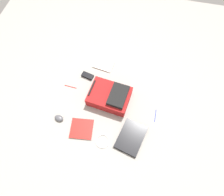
# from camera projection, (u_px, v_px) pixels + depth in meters

# --- Properties ---
(ground_plane) EXTENTS (3.61, 3.61, 0.00)m
(ground_plane) POSITION_uv_depth(u_px,v_px,m) (111.00, 99.00, 2.06)
(ground_plane) COLOR gray
(backpack) EXTENTS (0.36, 0.46, 0.17)m
(backpack) POSITION_uv_depth(u_px,v_px,m) (110.00, 96.00, 2.00)
(backpack) COLOR maroon
(backpack) RESTS_ON ground_plane
(laptop) EXTENTS (0.38, 0.31, 0.03)m
(laptop) POSITION_uv_depth(u_px,v_px,m) (131.00, 137.00, 1.87)
(laptop) COLOR black
(laptop) RESTS_ON ground_plane
(book_manual) EXTENTS (0.24, 0.25, 0.02)m
(book_manual) POSITION_uv_depth(u_px,v_px,m) (82.00, 129.00, 1.91)
(book_manual) COLOR silver
(book_manual) RESTS_ON ground_plane
(book_red) EXTENTS (0.20, 0.25, 0.02)m
(book_red) POSITION_uv_depth(u_px,v_px,m) (104.00, 64.00, 2.25)
(book_red) COLOR silver
(book_red) RESTS_ON ground_plane
(computer_mouse) EXTENTS (0.08, 0.11, 0.04)m
(computer_mouse) POSITION_uv_depth(u_px,v_px,m) (59.00, 118.00, 1.95)
(computer_mouse) COLOR #4C4C51
(computer_mouse) RESTS_ON ground_plane
(cable_coil) EXTENTS (0.14, 0.14, 0.01)m
(cable_coil) POSITION_uv_depth(u_px,v_px,m) (103.00, 141.00, 1.86)
(cable_coil) COLOR silver
(cable_coil) RESTS_ON ground_plane
(power_brick) EXTENTS (0.09, 0.15, 0.03)m
(power_brick) POSITION_uv_depth(u_px,v_px,m) (88.00, 76.00, 2.17)
(power_brick) COLOR black
(power_brick) RESTS_ON ground_plane
(pen_black) EXTENTS (0.02, 0.14, 0.01)m
(pen_black) POSITION_uv_depth(u_px,v_px,m) (71.00, 87.00, 2.12)
(pen_black) COLOR red
(pen_black) RESTS_ON ground_plane
(pen_blue) EXTENTS (0.14, 0.01, 0.01)m
(pen_blue) POSITION_uv_depth(u_px,v_px,m) (155.00, 116.00, 1.98)
(pen_blue) COLOR #1933B2
(pen_blue) RESTS_ON ground_plane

